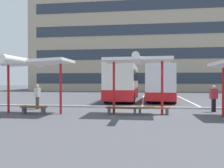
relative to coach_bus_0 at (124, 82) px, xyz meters
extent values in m
plane|color=#47474C|center=(1.99, -9.89, -1.77)|extent=(160.00, 160.00, 0.00)
cube|color=tan|center=(1.99, 25.66, 6.81)|extent=(43.36, 15.06, 17.15)
cube|color=#2D3847|center=(1.99, 18.10, 0.59)|extent=(39.89, 0.08, 1.89)
cube|color=#2D3847|center=(1.99, 18.10, 4.88)|extent=(39.89, 0.08, 1.89)
cube|color=#2D3847|center=(1.99, 18.10, 9.17)|extent=(39.89, 0.08, 1.89)
cube|color=#2D3847|center=(1.99, 18.10, 13.46)|extent=(39.89, 0.08, 1.89)
cube|color=silver|center=(0.00, 0.00, 0.10)|extent=(2.57, 11.65, 3.19)
cube|color=red|center=(0.00, 0.00, -1.03)|extent=(2.61, 11.69, 0.92)
cube|color=black|center=(0.00, 0.00, 0.67)|extent=(2.59, 10.72, 0.95)
cube|color=black|center=(-0.01, 5.79, 0.49)|extent=(2.24, 0.08, 1.91)
cube|color=silver|center=(0.00, -1.46, 1.88)|extent=(1.53, 2.20, 0.36)
cylinder|color=black|center=(-1.18, 4.22, -1.27)|extent=(0.30, 1.00, 1.00)
cylinder|color=black|center=(1.16, 4.22, -1.27)|extent=(0.30, 1.00, 1.00)
cylinder|color=black|center=(-1.16, -4.23, -1.27)|extent=(0.30, 1.00, 1.00)
cylinder|color=black|center=(1.18, -4.22, -1.27)|extent=(0.30, 1.00, 1.00)
cube|color=silver|center=(3.98, 0.49, 0.05)|extent=(3.59, 11.57, 3.09)
cube|color=red|center=(3.98, 0.49, -1.13)|extent=(3.63, 11.61, 0.72)
cube|color=black|center=(3.98, 0.49, 0.46)|extent=(3.53, 10.67, 1.18)
cube|color=black|center=(4.55, 6.12, 0.42)|extent=(2.16, 0.30, 1.85)
cube|color=silver|center=(3.84, -0.93, 1.78)|extent=(1.69, 2.34, 0.36)
cylinder|color=black|center=(3.27, 4.67, -1.27)|extent=(0.40, 1.02, 1.00)
cylinder|color=black|center=(5.52, 4.44, -1.27)|extent=(0.40, 1.02, 1.00)
cylinder|color=black|center=(2.45, -3.47, -1.27)|extent=(0.40, 1.02, 1.00)
cylinder|color=black|center=(4.70, -3.70, -1.27)|extent=(0.40, 1.02, 1.00)
cube|color=white|center=(-2.27, -0.33, -1.76)|extent=(0.16, 14.00, 0.01)
cube|color=white|center=(1.99, -0.33, -1.76)|extent=(0.16, 14.00, 0.01)
cube|color=white|center=(6.26, -0.33, -1.76)|extent=(0.16, 14.00, 0.01)
cylinder|color=red|center=(-5.96, -11.31, -0.29)|extent=(0.14, 0.14, 2.95)
cylinder|color=red|center=(-2.68, -11.31, -0.29)|extent=(0.14, 0.14, 2.95)
cube|color=white|center=(-4.32, -11.31, 1.27)|extent=(4.28, 2.51, 0.35)
cylinder|color=white|center=(-4.32, -12.41, 1.24)|extent=(0.36, 4.28, 0.36)
cube|color=brown|center=(-4.32, -11.37, -1.37)|extent=(1.59, 0.58, 0.10)
cube|color=#4C4C51|center=(-4.95, -11.31, -1.59)|extent=(0.15, 0.35, 0.35)
cube|color=#4C4C51|center=(-3.70, -11.44, -1.59)|extent=(0.15, 0.35, 0.35)
cylinder|color=red|center=(0.39, -10.86, -0.24)|extent=(0.14, 0.14, 3.05)
cylinder|color=red|center=(3.16, -10.86, -0.24)|extent=(0.14, 0.14, 3.05)
cube|color=white|center=(1.77, -10.86, 1.37)|extent=(3.77, 2.70, 0.19)
cylinder|color=white|center=(1.77, -12.05, 1.34)|extent=(0.36, 3.77, 0.36)
cube|color=brown|center=(0.87, -11.02, -1.37)|extent=(1.81, 0.48, 0.10)
cube|color=#4C4C51|center=(0.12, -11.00, -1.59)|extent=(0.13, 0.34, 0.35)
cube|color=#4C4C51|center=(1.62, -11.05, -1.59)|extent=(0.13, 0.34, 0.35)
cube|color=brown|center=(2.67, -10.80, -1.37)|extent=(1.89, 0.60, 0.10)
cube|color=#4C4C51|center=(1.90, -10.87, -1.59)|extent=(0.15, 0.35, 0.35)
cube|color=#4C4C51|center=(3.45, -10.72, -1.59)|extent=(0.15, 0.35, 0.35)
cylinder|color=red|center=(6.37, -11.16, -0.44)|extent=(0.14, 0.14, 2.66)
cube|color=#ADADA8|center=(1.99, -7.62, -1.71)|extent=(44.00, 0.24, 0.12)
cylinder|color=black|center=(6.51, -9.07, -1.35)|extent=(0.14, 0.14, 0.82)
cylinder|color=black|center=(6.36, -9.14, -1.35)|extent=(0.14, 0.14, 0.82)
cube|color=#BF333F|center=(6.43, -9.11, -0.63)|extent=(0.53, 0.41, 0.62)
sphere|color=tan|center=(6.43, -9.11, -0.21)|extent=(0.22, 0.22, 0.22)
cylinder|color=brown|center=(-5.05, -9.21, -1.35)|extent=(0.14, 0.14, 0.84)
cylinder|color=brown|center=(-5.19, -9.12, -1.35)|extent=(0.14, 0.14, 0.84)
cube|color=silver|center=(-5.12, -9.17, -0.62)|extent=(0.53, 0.46, 0.63)
sphere|color=tan|center=(-5.12, -9.17, -0.19)|extent=(0.23, 0.23, 0.23)
camera|label=1|loc=(2.21, -24.89, 0.20)|focal=38.90mm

